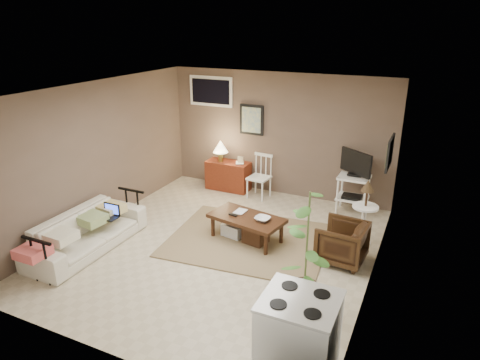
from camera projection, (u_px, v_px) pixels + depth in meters
The scene contains 20 objects.
floor at pixel (220, 247), 6.62m from camera, with size 5.00×5.00×0.00m, color #C1B293.
art_back at pixel (252, 120), 8.43m from camera, with size 0.50×0.03×0.60m, color black.
art_right at pixel (390, 153), 6.10m from camera, with size 0.03×0.60×0.45m, color black.
window at pixel (211, 91), 8.61m from camera, with size 0.96×0.03×0.60m, color white.
rug at pixel (248, 240), 6.81m from camera, with size 2.44×1.95×0.02m, color #897150.
coffee_table at pixel (246, 226), 6.74m from camera, with size 1.26×0.81×0.44m.
sofa at pixel (86, 226), 6.44m from camera, with size 1.95×0.57×0.76m, color beige.
sofa_pillows at pixel (76, 228), 6.20m from camera, with size 0.37×1.85×0.13m, color beige, non-canonical shape.
sofa_end_rails at pixel (92, 231), 6.41m from camera, with size 0.52×1.95×0.66m, color black, non-canonical shape.
laptop at pixel (110, 213), 6.61m from camera, with size 0.30×0.22×0.20m.
red_console at pixel (228, 173), 8.77m from camera, with size 0.89×0.40×1.03m.
spindle_chair at pixel (259, 178), 8.36m from camera, with size 0.43×0.43×0.86m.
tv_stand at pixel (354, 181), 7.61m from camera, with size 0.60×0.45×1.16m.
side_table at pixel (366, 205), 6.51m from camera, with size 0.40×0.40×1.06m.
armchair at pixel (342, 241), 6.13m from camera, with size 0.64×0.60×0.66m, color black.
potted_plant at pixel (307, 248), 4.95m from camera, with size 0.39×0.39×1.54m.
stove at pixel (298, 340), 4.04m from camera, with size 0.71×0.66×0.92m.
bowl at pixel (263, 214), 6.50m from camera, with size 0.23×0.06×0.23m, color #381D0F.
book_table at pixel (236, 205), 6.83m from camera, with size 0.16×0.02×0.22m, color #381D0F.
book_console at pixel (236, 158), 8.56m from camera, with size 0.16×0.02×0.21m, color #381D0F.
Camera 1 is at (2.75, -5.16, 3.29)m, focal length 32.00 mm.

